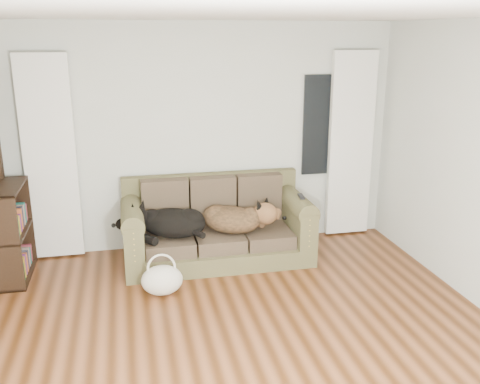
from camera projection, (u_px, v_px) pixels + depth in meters
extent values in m
plane|color=#42210C|center=(254.00, 358.00, 4.22)|extent=(5.00, 5.00, 0.00)
plane|color=white|center=(257.00, 11.00, 3.48)|extent=(5.00, 5.00, 0.00)
cube|color=#B7BEB0|center=(203.00, 138.00, 6.19)|extent=(4.50, 0.04, 2.60)
cube|color=white|center=(50.00, 159.00, 5.81)|extent=(0.55, 0.08, 2.25)
cube|color=white|center=(350.00, 145.00, 6.53)|extent=(0.55, 0.08, 2.25)
cube|color=black|center=(323.00, 125.00, 6.43)|extent=(0.50, 0.03, 1.20)
cube|color=#4F4B26|center=(217.00, 221.00, 5.95)|extent=(2.05, 0.89, 0.84)
ellipsoid|color=black|center=(169.00, 224.00, 5.77)|extent=(0.87, 0.76, 0.31)
ellipsoid|color=black|center=(235.00, 219.00, 5.91)|extent=(0.85, 0.80, 0.31)
cube|color=black|center=(301.00, 196.00, 5.91)|extent=(0.08, 0.19, 0.02)
ellipsoid|color=silver|center=(162.00, 279.00, 5.21)|extent=(0.49, 0.43, 0.30)
cube|color=black|center=(12.00, 232.00, 5.50)|extent=(0.35, 0.81, 0.99)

